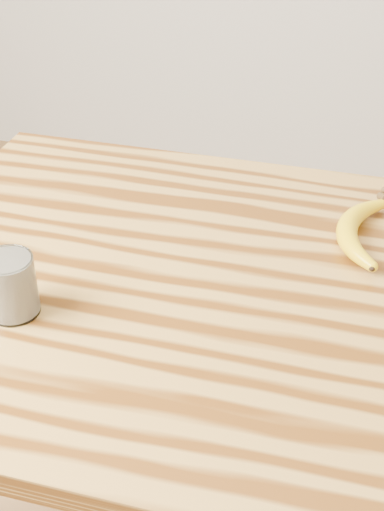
# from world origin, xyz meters

# --- Properties ---
(table) EXTENTS (1.20, 0.80, 0.90)m
(table) POSITION_xyz_m (0.00, 0.00, 0.77)
(table) COLOR #A47634
(table) RESTS_ON ground
(smoothie_glass) EXTENTS (0.07, 0.07, 0.09)m
(smoothie_glass) POSITION_xyz_m (-0.34, -0.14, 0.95)
(smoothie_glass) COLOR white
(smoothie_glass) RESTS_ON table
(banana) EXTENTS (0.11, 0.29, 0.03)m
(banana) POSITION_xyz_m (0.10, 0.18, 0.92)
(banana) COLOR #E4B60D
(banana) RESTS_ON table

